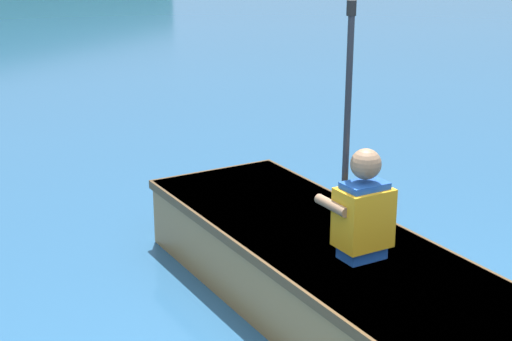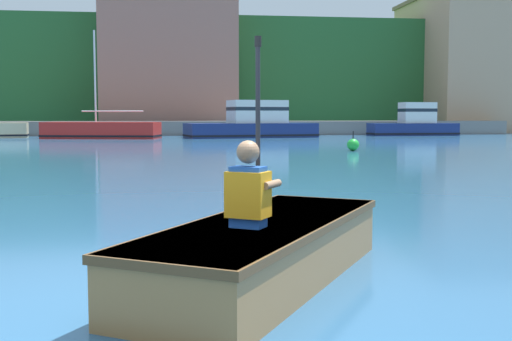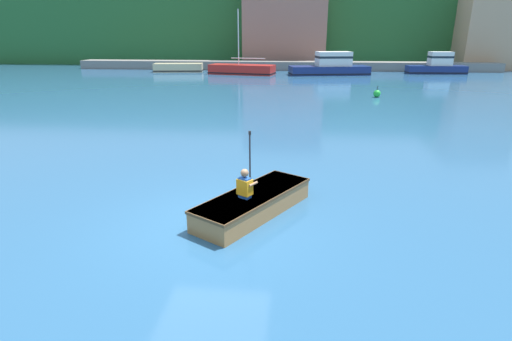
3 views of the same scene
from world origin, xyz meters
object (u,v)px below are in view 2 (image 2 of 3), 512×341
object	(u,v)px
person_paddler	(249,187)
channel_buoy	(353,145)
moored_boat_dock_west_inner	(414,124)
moored_boat_dock_center_near	(253,124)
rowboat_foreground	(266,246)
moored_boat_dock_center_far	(102,131)

from	to	relation	value
person_paddler	channel_buoy	size ratio (longest dim) A/B	1.95
channel_buoy	moored_boat_dock_west_inner	bearing A→B (deg)	62.03
moored_boat_dock_center_near	person_paddler	xyz separation A→B (m)	(-4.09, -32.08, -0.01)
moored_boat_dock_center_near	rowboat_foreground	xyz separation A→B (m)	(-3.92, -31.79, -0.51)
moored_boat_dock_center_near	rowboat_foreground	world-z (taller)	moored_boat_dock_center_near
moored_boat_dock_center_near	channel_buoy	distance (m)	14.27
channel_buoy	moored_boat_dock_center_near	bearing A→B (deg)	97.50
rowboat_foreground	channel_buoy	size ratio (longest dim) A/B	4.41
moored_boat_dock_center_far	moored_boat_dock_center_near	bearing A→B (deg)	2.28
moored_boat_dock_west_inner	rowboat_foreground	distance (m)	36.89
moored_boat_dock_west_inner	rowboat_foreground	bearing A→B (deg)	-113.03
moored_boat_dock_center_near	moored_boat_dock_center_far	bearing A→B (deg)	-177.72
moored_boat_dock_west_inner	moored_boat_dock_center_far	bearing A→B (deg)	-172.51
rowboat_foreground	moored_boat_dock_center_near	bearing A→B (deg)	82.98
moored_boat_dock_center_near	person_paddler	world-z (taller)	moored_boat_dock_center_near
moored_boat_dock_west_inner	person_paddler	xyz separation A→B (m)	(-14.61, -34.24, 0.04)
moored_boat_dock_center_near	person_paddler	bearing A→B (deg)	-97.27
moored_boat_dock_west_inner	person_paddler	distance (m)	37.22
person_paddler	rowboat_foreground	bearing A→B (deg)	58.86
moored_boat_dock_center_far	rowboat_foreground	size ratio (longest dim) A/B	2.08
moored_boat_dock_center_far	rowboat_foreground	distance (m)	31.78
moored_boat_dock_west_inner	moored_boat_dock_center_near	size ratio (longest dim) A/B	0.72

